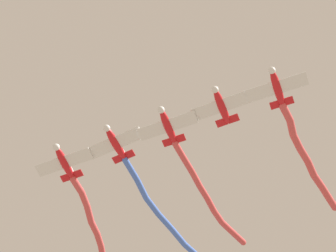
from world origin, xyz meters
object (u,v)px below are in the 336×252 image
(airplane_right_wing, at_px, (168,126))
(airplane_slot, at_px, (221,106))
(airplane_left_wing, at_px, (115,143))
(airplane_trail, at_px, (277,87))
(airplane_lead, at_px, (64,162))

(airplane_right_wing, bearing_deg, airplane_slot, 88.61)
(airplane_left_wing, bearing_deg, airplane_right_wing, 93.68)
(airplane_left_wing, height_order, airplane_trail, airplane_left_wing)
(airplane_left_wing, relative_size, airplane_right_wing, 0.99)
(airplane_right_wing, bearing_deg, airplane_left_wing, -91.39)
(airplane_lead, relative_size, airplane_right_wing, 1.00)
(airplane_left_wing, distance_m, airplane_trail, 21.39)
(airplane_lead, distance_m, airplane_right_wing, 14.25)
(airplane_left_wing, relative_size, airplane_slot, 0.99)
(airplane_trail, bearing_deg, airplane_left_wing, -92.56)
(airplane_lead, relative_size, airplane_left_wing, 1.01)
(airplane_slot, bearing_deg, airplane_lead, -90.41)
(airplane_lead, relative_size, airplane_trail, 1.00)
(airplane_slot, bearing_deg, airplane_left_wing, -90.41)
(airplane_trail, bearing_deg, airplane_right_wing, -92.56)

